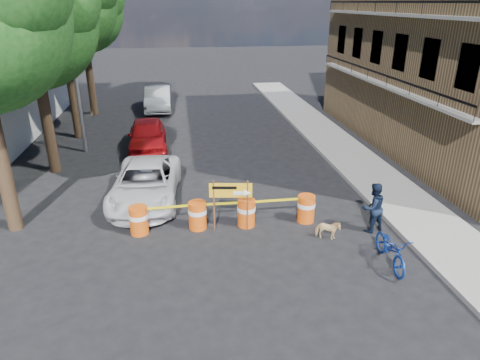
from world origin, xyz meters
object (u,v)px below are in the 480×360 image
object	(u,v)px
barrel_far_left	(139,220)
pedestrian	(373,208)
barrel_mid_right	(246,212)
sedan_red	(147,135)
barrel_mid_left	(198,215)
barrel_far_right	(306,208)
bicycle	(393,234)
suv_white	(146,183)
sedan_silver	(158,98)
dog	(327,230)
detour_sign	(236,194)

from	to	relation	value
barrel_far_left	pedestrian	bearing A→B (deg)	-7.00
barrel_mid_right	sedan_red	xyz separation A→B (m)	(-3.49, 8.13, 0.28)
barrel_mid_left	pedestrian	size ratio (longest dim) A/B	0.56
barrel_mid_left	sedan_red	distance (m)	8.32
barrel_mid_right	pedestrian	distance (m)	3.92
barrel_far_right	sedan_red	bearing A→B (deg)	123.95
bicycle	sedan_red	size ratio (longest dim) A/B	0.43
barrel_mid_left	suv_white	size ratio (longest dim) A/B	0.18
barrel_mid_right	sedan_silver	world-z (taller)	sedan_silver
barrel_far_right	dog	size ratio (longest dim) A/B	1.21
barrel_far_right	sedan_red	distance (m)	9.78
barrel_mid_left	sedan_red	bearing A→B (deg)	103.55
dog	barrel_far_left	bearing A→B (deg)	98.83
barrel_mid_right	sedan_red	size ratio (longest dim) A/B	0.20
suv_white	sedan_silver	size ratio (longest dim) A/B	1.05
suv_white	detour_sign	bearing A→B (deg)	-37.78
barrel_far_right	barrel_mid_right	bearing A→B (deg)	-179.49
barrel_mid_left	barrel_mid_right	bearing A→B (deg)	-1.57
barrel_far_left	suv_white	distance (m)	2.40
barrel_mid_right	detour_sign	xyz separation A→B (m)	(-0.37, -0.24, 0.76)
barrel_mid_right	bicycle	bearing A→B (deg)	-37.92
barrel_far_left	barrel_mid_left	size ratio (longest dim) A/B	1.00
detour_sign	barrel_mid_left	bearing A→B (deg)	174.80
bicycle	barrel_far_right	bearing A→B (deg)	122.92
barrel_far_left	bicycle	size ratio (longest dim) A/B	0.48
bicycle	suv_white	bearing A→B (deg)	146.56
barrel_far_left	bicycle	xyz separation A→B (m)	(6.87, -2.72, 0.46)
barrel_far_left	sedan_red	xyz separation A→B (m)	(-0.14, 8.15, 0.28)
barrel_mid_left	bicycle	size ratio (longest dim) A/B	0.48
bicycle	sedan_red	bearing A→B (deg)	126.37
barrel_far_left	dog	bearing A→B (deg)	-11.89
barrel_mid_left	pedestrian	distance (m)	5.44
bicycle	dog	xyz separation A→B (m)	(-1.24, 1.53, -0.62)
barrel_mid_left	suv_white	world-z (taller)	suv_white
dog	bicycle	bearing A→B (deg)	-120.36
barrel_far_left	dog	xyz separation A→B (m)	(5.63, -1.19, -0.16)
barrel_mid_left	pedestrian	xyz separation A→B (m)	(5.35, -0.94, 0.33)
bicycle	suv_white	size ratio (longest dim) A/B	0.38
pedestrian	dog	xyz separation A→B (m)	(-1.52, -0.31, -0.49)
barrel_far_left	suv_white	size ratio (longest dim) A/B	0.18
bicycle	sedan_silver	xyz separation A→B (m)	(-6.77, 19.30, -0.17)
barrel_mid_left	suv_white	distance (m)	2.89
dog	sedan_silver	size ratio (longest dim) A/B	0.16
barrel_mid_right	barrel_far_right	size ratio (longest dim) A/B	1.00
pedestrian	detour_sign	bearing A→B (deg)	-23.58
barrel_far_right	pedestrian	bearing A→B (deg)	-26.54
barrel_mid_right	sedan_red	world-z (taller)	sedan_red
barrel_far_right	suv_white	xyz separation A→B (m)	(-5.22, 2.35, 0.21)
barrel_mid_right	dog	bearing A→B (deg)	-27.92
barrel_far_right	pedestrian	size ratio (longest dim) A/B	0.56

